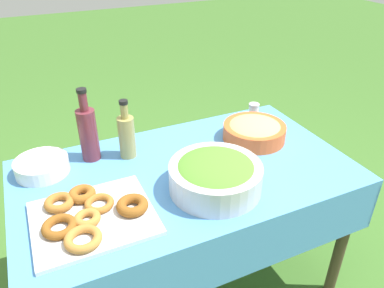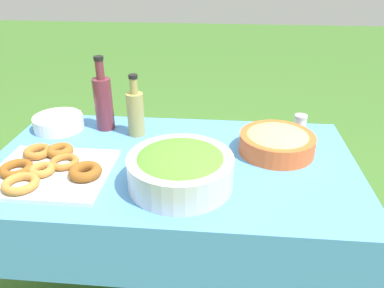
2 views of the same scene
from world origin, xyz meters
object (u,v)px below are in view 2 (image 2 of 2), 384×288
object	(u,v)px
pasta_bowl	(277,141)
wine_bottle	(103,101)
plate_stack	(59,122)
salad_bowl	(180,168)
donut_platter	(49,169)
olive_oil_bottle	(136,112)

from	to	relation	value
pasta_bowl	wine_bottle	distance (m)	0.74
pasta_bowl	plate_stack	bearing A→B (deg)	-7.95
salad_bowl	wine_bottle	bearing A→B (deg)	-47.54
wine_bottle	donut_platter	bearing A→B (deg)	77.74
wine_bottle	salad_bowl	bearing A→B (deg)	132.46
plate_stack	wine_bottle	world-z (taller)	wine_bottle
salad_bowl	donut_platter	world-z (taller)	salad_bowl
donut_platter	olive_oil_bottle	world-z (taller)	olive_oil_bottle
donut_platter	plate_stack	size ratio (longest dim) A/B	1.92
olive_oil_bottle	donut_platter	bearing A→B (deg)	55.72
donut_platter	olive_oil_bottle	distance (m)	0.42
donut_platter	plate_stack	distance (m)	0.38
salad_bowl	wine_bottle	xyz separation A→B (m)	(0.38, -0.41, 0.06)
donut_platter	plate_stack	xyz separation A→B (m)	(0.12, -0.36, 0.01)
salad_bowl	olive_oil_bottle	xyz separation A→B (m)	(0.23, -0.36, 0.04)
pasta_bowl	olive_oil_bottle	distance (m)	0.58
salad_bowl	plate_stack	xyz separation A→B (m)	(0.58, -0.39, -0.04)
plate_stack	wine_bottle	xyz separation A→B (m)	(-0.20, -0.03, 0.09)
olive_oil_bottle	wine_bottle	world-z (taller)	wine_bottle
plate_stack	olive_oil_bottle	size ratio (longest dim) A/B	0.81
donut_platter	plate_stack	bearing A→B (deg)	-72.10
donut_platter	olive_oil_bottle	size ratio (longest dim) A/B	1.55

